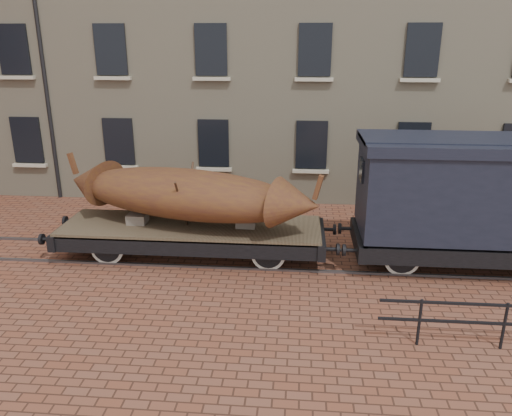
{
  "coord_description": "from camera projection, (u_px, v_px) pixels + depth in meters",
  "views": [
    {
      "loc": [
        0.55,
        -12.55,
        5.76
      ],
      "look_at": [
        -0.58,
        0.5,
        1.3
      ],
      "focal_mm": 35.0,
      "sensor_mm": 36.0,
      "label": 1
    }
  ],
  "objects": [
    {
      "name": "ground",
      "position": [
        275.0,
        259.0,
        13.74
      ],
      "size": [
        90.0,
        90.0,
        0.0
      ],
      "primitive_type": "plane",
      "color": "brown"
    },
    {
      "name": "flatcar_wagon",
      "position": [
        192.0,
        231.0,
        13.68
      ],
      "size": [
        7.95,
        2.16,
        1.2
      ],
      "color": "brown",
      "rests_on": "ground"
    },
    {
      "name": "rail_track",
      "position": [
        275.0,
        258.0,
        13.73
      ],
      "size": [
        30.0,
        1.52,
        0.06
      ],
      "color": "#59595E",
      "rests_on": "ground"
    },
    {
      "name": "warehouse_cream",
      "position": [
        362.0,
        7.0,
        20.66
      ],
      "size": [
        40.0,
        10.19,
        14.0
      ],
      "color": "#B9AE8F",
      "rests_on": "ground"
    },
    {
      "name": "iron_boat",
      "position": [
        186.0,
        194.0,
        13.35
      ],
      "size": [
        7.38,
        3.62,
        1.75
      ],
      "color": "brown",
      "rests_on": "flatcar_wagon"
    },
    {
      "name": "goods_van",
      "position": [
        476.0,
        188.0,
        12.62
      ],
      "size": [
        6.67,
        2.43,
        3.45
      ],
      "color": "black",
      "rests_on": "ground"
    }
  ]
}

